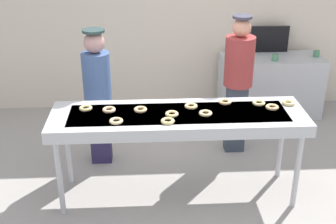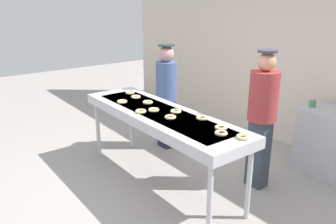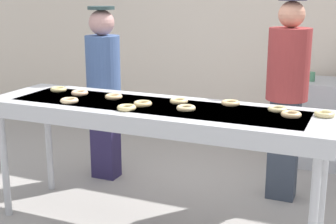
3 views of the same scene
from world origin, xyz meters
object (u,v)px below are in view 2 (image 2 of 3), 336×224
plain_donut_4 (148,102)px  plain_donut_2 (141,111)px  plain_donut_1 (154,110)px  paper_cup_2 (312,104)px  fryer_conveyor (160,117)px  plain_donut_5 (221,128)px  plain_donut_7 (122,102)px  plain_donut_11 (136,97)px  plain_donut_9 (243,137)px  plain_donut_8 (176,111)px  worker_baker (262,111)px  plain_donut_10 (202,118)px  plain_donut_3 (221,133)px  worker_assistant (166,91)px  plain_donut_0 (130,93)px  plain_donut_6 (170,117)px

plain_donut_4 → plain_donut_2: bearing=-46.9°
plain_donut_1 → paper_cup_2: bearing=64.7°
fryer_conveyor → plain_donut_5: plain_donut_5 is taller
plain_donut_2 → plain_donut_7: (-0.49, 0.03, 0.00)m
fryer_conveyor → plain_donut_11: size_ratio=19.19×
plain_donut_7 → plain_donut_9: 1.81m
plain_donut_8 → plain_donut_9: bearing=1.5°
fryer_conveyor → worker_baker: 1.23m
plain_donut_10 → paper_cup_2: bearing=78.2°
plain_donut_9 → plain_donut_2: bearing=-164.3°
plain_donut_3 → plain_donut_4: 1.35m
plain_donut_1 → plain_donut_4: size_ratio=1.00×
plain_donut_10 → plain_donut_4: bearing=-170.8°
plain_donut_11 → worker_baker: 1.71m
plain_donut_4 → plain_donut_1: bearing=-21.7°
plain_donut_7 → worker_assistant: bearing=105.7°
plain_donut_0 → plain_donut_4: same height
paper_cup_2 → plain_donut_5: bearing=-90.3°
plain_donut_1 → plain_donut_2: 0.16m
plain_donut_1 → paper_cup_2: 2.18m
plain_donut_7 → worker_assistant: (-0.26, 0.93, -0.06)m
plain_donut_6 → plain_donut_11: 0.97m
plain_donut_4 → plain_donut_11: (-0.32, 0.01, 0.00)m
plain_donut_3 → fryer_conveyor: bearing=-176.7°
plain_donut_1 → plain_donut_3: (1.04, 0.11, 0.00)m
plain_donut_5 → plain_donut_10: 0.35m
plain_donut_3 → plain_donut_6: (-0.70, -0.11, 0.00)m
plain_donut_3 → plain_donut_7: size_ratio=1.00×
plain_donut_9 → plain_donut_10: same height
plain_donut_7 → paper_cup_2: (1.48, 2.10, -0.06)m
plain_donut_7 → worker_assistant: 0.97m
fryer_conveyor → plain_donut_8: 0.21m
plain_donut_5 → plain_donut_7: (-1.47, -0.35, 0.00)m
plain_donut_1 → plain_donut_7: same height
plain_donut_8 → paper_cup_2: (0.72, 1.79, -0.06)m
plain_donut_6 → plain_donut_9: (0.90, 0.21, 0.00)m
plain_donut_0 → plain_donut_9: 2.10m
plain_donut_10 → worker_assistant: bearing=158.8°
plain_donut_11 → plain_donut_6: bearing=-8.2°
plain_donut_0 → plain_donut_5: (1.79, 0.03, 0.00)m
plain_donut_0 → plain_donut_4: bearing=-6.6°
plain_donut_5 → plain_donut_4: bearing=-175.6°
worker_assistant → plain_donut_3: bearing=158.1°
plain_donut_7 → plain_donut_10: 1.19m
worker_assistant → plain_donut_8: bearing=147.2°
plain_donut_4 → plain_donut_8: size_ratio=1.00×
paper_cup_2 → plain_donut_4: bearing=-123.9°
plain_donut_6 → paper_cup_2: plain_donut_6 is taller
plain_donut_2 → worker_baker: bearing=51.5°
plain_donut_5 → plain_donut_1: bearing=-166.7°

